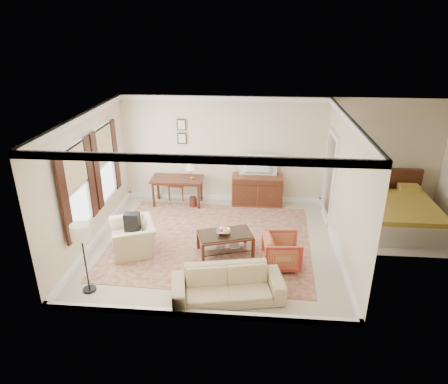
# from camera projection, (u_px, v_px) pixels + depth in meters

# --- Properties ---
(room_shell) EXTENTS (5.51, 5.01, 2.91)m
(room_shell) POSITION_uv_depth(u_px,v_px,m) (213.00, 138.00, 8.10)
(room_shell) COLOR beige
(room_shell) RESTS_ON ground
(annex_bedroom) EXTENTS (3.00, 2.70, 2.90)m
(annex_bedroom) POSITION_uv_depth(u_px,v_px,m) (404.00, 215.00, 9.64)
(annex_bedroom) COLOR beige
(annex_bedroom) RESTS_ON ground
(window_front) EXTENTS (0.12, 1.56, 1.80)m
(window_front) POSITION_uv_depth(u_px,v_px,m) (77.00, 188.00, 8.03)
(window_front) COLOR #CCB284
(window_front) RESTS_ON room_shell
(window_rear) EXTENTS (0.12, 1.56, 1.80)m
(window_rear) POSITION_uv_depth(u_px,v_px,m) (105.00, 163.00, 9.50)
(window_rear) COLOR #CCB284
(window_rear) RESTS_ON room_shell
(doorway) EXTENTS (0.10, 1.12, 2.25)m
(doorway) POSITION_uv_depth(u_px,v_px,m) (330.00, 179.00, 9.81)
(doorway) COLOR white
(doorway) RESTS_ON room_shell
(rug) EXTENTS (4.63, 4.01, 0.01)m
(rug) POSITION_uv_depth(u_px,v_px,m) (211.00, 240.00, 9.19)
(rug) COLOR #571E1D
(rug) RESTS_ON room_shell
(writing_desk) EXTENTS (1.39, 0.69, 0.76)m
(writing_desk) POSITION_uv_depth(u_px,v_px,m) (177.00, 182.00, 10.79)
(writing_desk) COLOR #441F13
(writing_desk) RESTS_ON room_shell
(desk_chair) EXTENTS (0.47, 0.47, 1.05)m
(desk_chair) POSITION_uv_depth(u_px,v_px,m) (177.00, 181.00, 11.17)
(desk_chair) COLOR brown
(desk_chair) RESTS_ON room_shell
(desk_lamp) EXTENTS (0.32, 0.32, 0.50)m
(desk_lamp) POSITION_uv_depth(u_px,v_px,m) (192.00, 170.00, 10.62)
(desk_lamp) COLOR silver
(desk_lamp) RESTS_ON writing_desk
(framed_prints) EXTENTS (0.25, 0.04, 0.68)m
(framed_prints) POSITION_uv_depth(u_px,v_px,m) (182.00, 131.00, 10.66)
(framed_prints) COLOR #441F13
(framed_prints) RESTS_ON room_shell
(sideboard) EXTENTS (1.36, 0.52, 0.84)m
(sideboard) POSITION_uv_depth(u_px,v_px,m) (257.00, 190.00, 10.86)
(sideboard) COLOR brown
(sideboard) RESTS_ON room_shell
(tv) EXTENTS (0.97, 0.56, 0.13)m
(tv) POSITION_uv_depth(u_px,v_px,m) (258.00, 159.00, 10.48)
(tv) COLOR black
(tv) RESTS_ON sideboard
(coffee_table) EXTENTS (1.29, 0.98, 0.48)m
(coffee_table) POSITION_uv_depth(u_px,v_px,m) (225.00, 238.00, 8.55)
(coffee_table) COLOR #441F13
(coffee_table) RESTS_ON room_shell
(fruit_bowl) EXTENTS (0.42, 0.42, 0.10)m
(fruit_bowl) POSITION_uv_depth(u_px,v_px,m) (223.00, 231.00, 8.49)
(fruit_bowl) COLOR silver
(fruit_bowl) RESTS_ON coffee_table
(book_a) EXTENTS (0.28, 0.12, 0.38)m
(book_a) POSITION_uv_depth(u_px,v_px,m) (215.00, 244.00, 8.69)
(book_a) COLOR brown
(book_a) RESTS_ON coffee_table
(book_b) EXTENTS (0.28, 0.09, 0.38)m
(book_b) POSITION_uv_depth(u_px,v_px,m) (229.00, 245.00, 8.65)
(book_b) COLOR brown
(book_b) RESTS_ON coffee_table
(striped_armchair) EXTENTS (0.75, 0.79, 0.76)m
(striped_armchair) POSITION_uv_depth(u_px,v_px,m) (282.00, 250.00, 8.09)
(striped_armchair) COLOR maroon
(striped_armchair) RESTS_ON room_shell
(club_armchair) EXTENTS (1.03, 1.22, 0.90)m
(club_armchair) POSITION_uv_depth(u_px,v_px,m) (133.00, 232.00, 8.61)
(club_armchair) COLOR tan
(club_armchair) RESTS_ON room_shell
(backpack) EXTENTS (0.27, 0.35, 0.40)m
(backpack) POSITION_uv_depth(u_px,v_px,m) (132.00, 220.00, 8.61)
(backpack) COLOR black
(backpack) RESTS_ON club_armchair
(sofa) EXTENTS (2.07, 0.96, 0.78)m
(sofa) POSITION_uv_depth(u_px,v_px,m) (228.00, 280.00, 7.12)
(sofa) COLOR tan
(sofa) RESTS_ON room_shell
(floor_lamp) EXTENTS (0.34, 0.34, 1.39)m
(floor_lamp) POSITION_uv_depth(u_px,v_px,m) (81.00, 237.00, 7.04)
(floor_lamp) COLOR black
(floor_lamp) RESTS_ON room_shell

